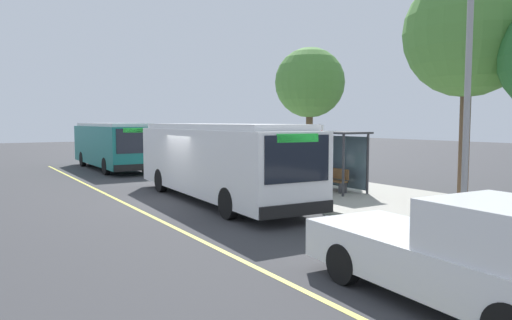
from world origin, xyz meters
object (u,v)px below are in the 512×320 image
at_px(route_sign_post, 319,152).
at_px(pedestrian_commuter, 286,167).
at_px(transit_bus_main, 217,159).
at_px(transit_bus_second, 112,144).
at_px(waiting_bench, 332,179).
at_px(pickup_truck, 463,257).

relative_size(route_sign_post, pedestrian_commuter, 1.66).
bearing_deg(transit_bus_main, pedestrian_commuter, 92.06).
distance_m(transit_bus_main, pedestrian_commuter, 3.35).
distance_m(transit_bus_second, waiting_bench, 16.39).
relative_size(waiting_bench, pedestrian_commuter, 0.95).
distance_m(pickup_truck, route_sign_post, 9.44).
distance_m(waiting_bench, pedestrian_commuter, 2.02).
xyz_separation_m(pickup_truck, route_sign_post, (-8.46, 4.03, 1.10)).
relative_size(transit_bus_second, route_sign_post, 3.66).
bearing_deg(pedestrian_commuter, transit_bus_second, -166.64).
bearing_deg(pickup_truck, route_sign_post, 154.55).
xyz_separation_m(waiting_bench, route_sign_post, (1.92, -2.32, 1.32)).
bearing_deg(pedestrian_commuter, transit_bus_main, -87.94).
xyz_separation_m(transit_bus_main, pickup_truck, (11.53, -1.54, -0.76)).
relative_size(transit_bus_second, waiting_bench, 6.40).
distance_m(transit_bus_second, route_sign_post, 17.72).
xyz_separation_m(waiting_bench, pedestrian_commuter, (-1.27, -1.49, 0.48)).
relative_size(transit_bus_main, transit_bus_second, 1.08).
xyz_separation_m(transit_bus_second, pedestrian_commuter, (14.33, 3.40, -0.50)).
xyz_separation_m(route_sign_post, pedestrian_commuter, (-3.19, 0.83, -0.84)).
bearing_deg(transit_bus_main, route_sign_post, 38.95).
bearing_deg(waiting_bench, transit_bus_second, -162.58).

